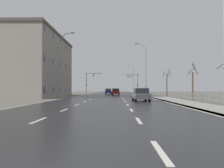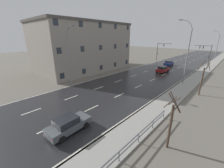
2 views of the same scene
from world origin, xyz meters
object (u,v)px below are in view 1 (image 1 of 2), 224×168
car_distant (141,95)px  brick_building (26,66)px  street_lamp_foreground (222,27)px  street_lamp_midground (145,70)px  car_far_left (108,91)px  traffic_signal_right (134,80)px  traffic_signal_left (89,80)px  car_far_right (116,92)px  street_lamp_distant (133,79)px  street_lamp_left_bank (59,66)px

car_distant → brick_building: 27.14m
street_lamp_foreground → street_lamp_midground: bearing=90.0°
street_lamp_foreground → car_far_left: bearing=99.3°
traffic_signal_right → traffic_signal_left: size_ratio=0.96×
traffic_signal_right → car_far_right: size_ratio=1.47×
traffic_signal_left → car_distant: size_ratio=1.53×
street_lamp_foreground → traffic_signal_right: size_ratio=1.69×
street_lamp_distant → traffic_signal_left: street_lamp_distant is taller
street_lamp_midground → car_far_right: bearing=138.2°
street_lamp_left_bank → car_far_left: 30.68m
street_lamp_distant → street_lamp_left_bank: size_ratio=1.03×
street_lamp_distant → street_lamp_midground: bearing=-90.0°
street_lamp_midground → brick_building: (-23.69, -5.21, 0.40)m
street_lamp_left_bank → car_far_left: street_lamp_left_bank is taller
street_lamp_midground → traffic_signal_left: 25.58m
street_lamp_midground → street_lamp_distant: street_lamp_midground is taller
car_distant → brick_building: (-20.45, 17.08, 5.15)m
traffic_signal_right → traffic_signal_left: (-13.82, -1.71, 0.00)m
traffic_signal_left → car_far_right: (8.19, -15.39, -3.38)m
street_lamp_distant → brick_building: 48.33m
traffic_signal_left → brick_building: 27.86m
traffic_signal_right → car_distant: size_ratio=1.46×
car_distant → car_far_left: (-5.22, 37.24, 0.00)m
car_distant → street_lamp_distant: bearing=84.0°
street_lamp_left_bank → car_far_left: (6.43, 29.71, -4.17)m
street_lamp_left_bank → traffic_signal_left: size_ratio=1.59×
street_lamp_foreground → street_lamp_midground: 36.92m
street_lamp_midground → car_distant: street_lamp_midground is taller
car_far_left → brick_building: size_ratio=0.18×
car_far_left → car_far_right: same height
street_lamp_midground → brick_building: size_ratio=0.49×
traffic_signal_right → car_far_left: traffic_signal_right is taller
street_lamp_foreground → car_far_left: size_ratio=2.49×
street_lamp_foreground → traffic_signal_left: street_lamp_foreground is taller
street_lamp_foreground → street_lamp_left_bank: size_ratio=1.02×
car_far_right → car_far_left: bearing=104.9°
street_lamp_midground → street_lamp_left_bank: size_ratio=1.11×
street_lamp_midground → street_lamp_left_bank: street_lamp_midground is taller
traffic_signal_left → car_distant: traffic_signal_left is taller
car_distant → car_far_right: bearing=93.4°
traffic_signal_right → car_far_right: (-5.63, -17.11, -3.38)m
street_lamp_foreground → traffic_signal_right: street_lamp_foreground is taller
car_far_right → brick_building: brick_building is taller
street_lamp_foreground → car_far_left: (-8.45, 51.86, -4.27)m
street_lamp_distant → car_distant: bearing=-93.1°
car_far_right → car_distant: bearing=-81.9°
traffic_signal_left → car_far_left: traffic_signal_left is taller
car_far_left → car_far_right: size_ratio=1.00×
street_lamp_foreground → car_far_right: (-6.30, 42.55, -4.27)m
car_far_left → street_lamp_distant: bearing=66.6°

